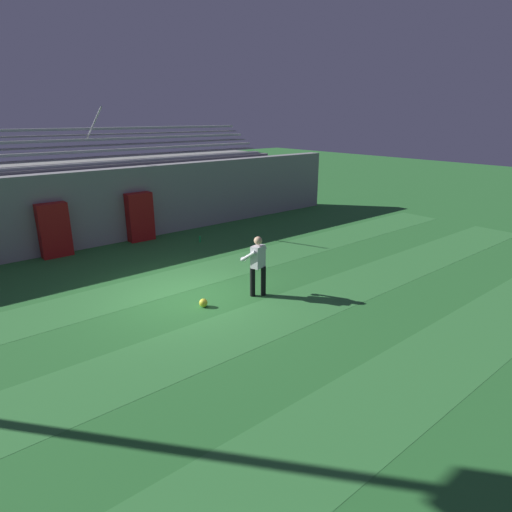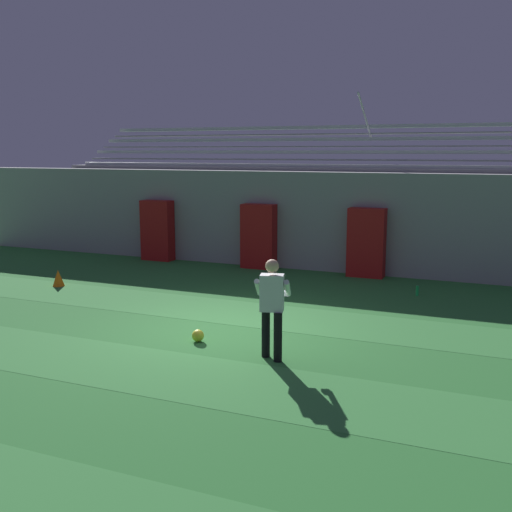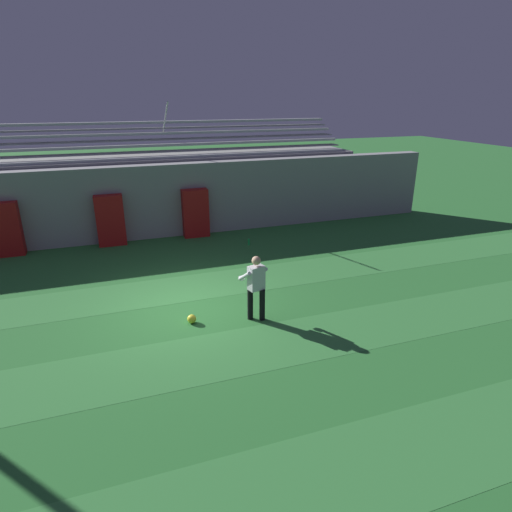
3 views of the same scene
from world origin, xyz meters
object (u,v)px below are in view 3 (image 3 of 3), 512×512
water_bottle (249,242)px  padding_pillar_far_left (5,230)px  soccer_ball (192,319)px  padding_pillar_gate_left (110,221)px  padding_pillar_gate_right (196,213)px  goalkeeper (256,284)px

water_bottle → padding_pillar_far_left: bearing=168.3°
soccer_ball → water_bottle: water_bottle is taller
padding_pillar_gate_left → soccer_ball: size_ratio=8.50×
padding_pillar_gate_right → soccer_ball: (-1.53, -6.78, -0.83)m
padding_pillar_gate_left → padding_pillar_gate_right: (3.16, 0.00, 0.00)m
padding_pillar_far_left → water_bottle: 8.41m
padding_pillar_gate_left → water_bottle: 5.13m
padding_pillar_gate_left → padding_pillar_gate_right: 3.16m
padding_pillar_gate_left → padding_pillar_far_left: (-3.42, 0.00, 0.00)m
padding_pillar_gate_right → goalkeeper: (0.01, -7.09, 0.02)m
padding_pillar_gate_left → water_bottle: bearing=-19.6°
padding_pillar_gate_left → padding_pillar_far_left: 3.42m
padding_pillar_gate_left → soccer_ball: padding_pillar_gate_left is taller
padding_pillar_gate_left → water_bottle: size_ratio=7.80×
goalkeeper → soccer_ball: goalkeeper is taller
padding_pillar_gate_left → water_bottle: (4.77, -1.70, -0.82)m
goalkeeper → soccer_ball: 1.79m
goalkeeper → padding_pillar_gate_left: bearing=114.1°
padding_pillar_gate_left → goalkeeper: size_ratio=1.12×
padding_pillar_gate_left → soccer_ball: 7.02m
padding_pillar_far_left → soccer_ball: size_ratio=8.50×
padding_pillar_gate_right → soccer_ball: bearing=-102.8°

